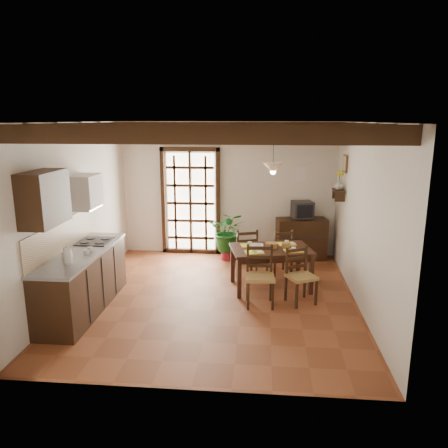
# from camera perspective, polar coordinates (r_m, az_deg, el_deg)

# --- Properties ---
(ground_plane) EXTENTS (5.00, 5.00, 0.00)m
(ground_plane) POSITION_cam_1_polar(r_m,az_deg,el_deg) (7.23, -1.09, -9.63)
(ground_plane) COLOR brown
(room_shell) EXTENTS (4.52, 5.02, 2.81)m
(room_shell) POSITION_cam_1_polar(r_m,az_deg,el_deg) (6.72, -1.16, 4.75)
(room_shell) COLOR silver
(room_shell) RESTS_ON ground_plane
(ceiling_beams) EXTENTS (4.50, 4.34, 0.20)m
(ceiling_beams) POSITION_cam_1_polar(r_m,az_deg,el_deg) (6.65, -1.20, 12.21)
(ceiling_beams) COLOR black
(ceiling_beams) RESTS_ON room_shell
(french_door) EXTENTS (1.26, 0.11, 2.32)m
(french_door) POSITION_cam_1_polar(r_m,az_deg,el_deg) (9.33, -4.38, 3.20)
(french_door) COLOR white
(french_door) RESTS_ON ground_plane
(kitchen_counter) EXTENTS (0.64, 2.25, 1.38)m
(kitchen_counter) POSITION_cam_1_polar(r_m,az_deg,el_deg) (6.99, -17.93, -6.96)
(kitchen_counter) COLOR black
(kitchen_counter) RESTS_ON ground_plane
(upper_cabinet) EXTENTS (0.35, 0.80, 0.70)m
(upper_cabinet) POSITION_cam_1_polar(r_m,az_deg,el_deg) (6.09, -22.44, 3.12)
(upper_cabinet) COLOR black
(upper_cabinet) RESTS_ON room_shell
(range_hood) EXTENTS (0.38, 0.60, 0.54)m
(range_hood) POSITION_cam_1_polar(r_m,az_deg,el_deg) (7.21, -17.66, 4.05)
(range_hood) COLOR white
(range_hood) RESTS_ON room_shell
(counter_items) EXTENTS (0.50, 1.43, 0.25)m
(counter_items) POSITION_cam_1_polar(r_m,az_deg,el_deg) (6.92, -17.93, -2.93)
(counter_items) COLOR black
(counter_items) RESTS_ON kitchen_counter
(dining_table) EXTENTS (1.47, 1.11, 0.72)m
(dining_table) POSITION_cam_1_polar(r_m,az_deg,el_deg) (7.47, 6.15, -3.82)
(dining_table) COLOR black
(dining_table) RESTS_ON ground_plane
(chair_near_left) EXTENTS (0.47, 0.45, 0.94)m
(chair_near_left) POSITION_cam_1_polar(r_m,az_deg,el_deg) (6.89, 4.70, -8.20)
(chair_near_left) COLOR #A98648
(chair_near_left) RESTS_ON ground_plane
(chair_near_right) EXTENTS (0.54, 0.53, 0.89)m
(chair_near_right) POSITION_cam_1_polar(r_m,az_deg,el_deg) (7.06, 9.95, -7.99)
(chair_near_right) COLOR #A98648
(chair_near_right) RESTS_ON ground_plane
(chair_far_left) EXTENTS (0.52, 0.51, 0.91)m
(chair_far_left) POSITION_cam_1_polar(r_m,az_deg,el_deg) (8.14, 2.74, -4.80)
(chair_far_left) COLOR #A98648
(chair_far_left) RESTS_ON ground_plane
(chair_far_right) EXTENTS (0.53, 0.52, 0.88)m
(chair_far_right) POSITION_cam_1_polar(r_m,az_deg,el_deg) (8.28, 7.26, -4.65)
(chair_far_right) COLOR #A98648
(chair_far_right) RESTS_ON ground_plane
(table_setting) EXTENTS (0.96, 0.64, 0.09)m
(table_setting) POSITION_cam_1_polar(r_m,az_deg,el_deg) (7.45, 6.17, -3.18)
(table_setting) COLOR yellow
(table_setting) RESTS_ON dining_table
(table_bowl) EXTENTS (0.23, 0.23, 0.05)m
(table_bowl) POSITION_cam_1_polar(r_m,az_deg,el_deg) (7.43, 4.32, -2.91)
(table_bowl) COLOR white
(table_bowl) RESTS_ON dining_table
(sideboard) EXTENTS (1.07, 0.60, 0.86)m
(sideboard) POSITION_cam_1_polar(r_m,az_deg,el_deg) (9.19, 10.03, -1.92)
(sideboard) COLOR black
(sideboard) RESTS_ON ground_plane
(crt_tv) EXTENTS (0.47, 0.45, 0.34)m
(crt_tv) POSITION_cam_1_polar(r_m,az_deg,el_deg) (9.04, 10.19, 1.85)
(crt_tv) COLOR black
(crt_tv) RESTS_ON sideboard
(fuse_box) EXTENTS (0.25, 0.03, 0.32)m
(fuse_box) POSITION_cam_1_polar(r_m,az_deg,el_deg) (9.18, 9.99, 6.49)
(fuse_box) COLOR white
(fuse_box) RESTS_ON room_shell
(plant_pot) EXTENTS (0.33, 0.33, 0.20)m
(plant_pot) POSITION_cam_1_polar(r_m,az_deg,el_deg) (9.11, 0.57, -3.92)
(plant_pot) COLOR maroon
(plant_pot) RESTS_ON ground_plane
(potted_plant) EXTENTS (2.10, 1.85, 2.17)m
(potted_plant) POSITION_cam_1_polar(r_m,az_deg,el_deg) (8.99, 0.57, -1.12)
(potted_plant) COLOR #144C19
(potted_plant) RESTS_ON ground_plane
(wall_shelf) EXTENTS (0.20, 0.42, 0.20)m
(wall_shelf) POSITION_cam_1_polar(r_m,az_deg,el_deg) (8.43, 14.74, 3.99)
(wall_shelf) COLOR black
(wall_shelf) RESTS_ON room_shell
(shelf_vase) EXTENTS (0.15, 0.15, 0.15)m
(shelf_vase) POSITION_cam_1_polar(r_m,az_deg,el_deg) (8.41, 14.80, 4.93)
(shelf_vase) COLOR #B2BFB2
(shelf_vase) RESTS_ON wall_shelf
(shelf_flowers) EXTENTS (0.14, 0.14, 0.36)m
(shelf_flowers) POSITION_cam_1_polar(r_m,az_deg,el_deg) (8.38, 14.89, 6.33)
(shelf_flowers) COLOR yellow
(shelf_flowers) RESTS_ON shelf_vase
(framed_picture) EXTENTS (0.03, 0.32, 0.32)m
(framed_picture) POSITION_cam_1_polar(r_m,az_deg,el_deg) (8.38, 15.53, 7.61)
(framed_picture) COLOR brown
(framed_picture) RESTS_ON room_shell
(pendant_lamp) EXTENTS (0.36, 0.36, 0.84)m
(pendant_lamp) POSITION_cam_1_polar(r_m,az_deg,el_deg) (7.28, 6.43, 7.42)
(pendant_lamp) COLOR black
(pendant_lamp) RESTS_ON room_shell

